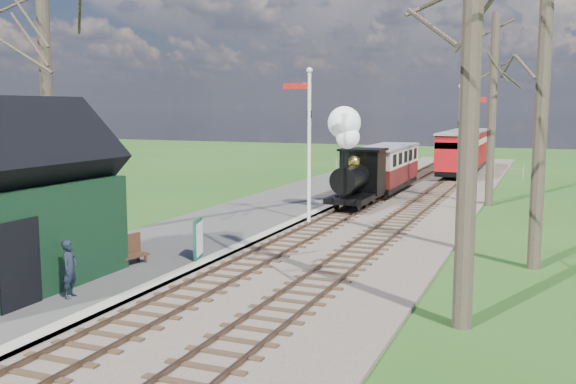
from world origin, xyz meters
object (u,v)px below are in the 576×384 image
object	(u,v)px
station_shed	(1,207)
bench	(122,252)
semaphore_near	(308,134)
red_carriage_b	(468,148)
semaphore_far	(461,137)
sign_board	(198,239)
locomotive	(355,165)
coach	(387,166)
red_carriage_a	(458,153)
person	(70,269)

from	to	relation	value
station_shed	bench	world-z (taller)	station_shed
semaphore_near	red_carriage_b	xyz separation A→B (m)	(3.37, 24.68, -1.94)
semaphore_far	red_carriage_b	xyz separation A→B (m)	(-1.77, 18.68, -1.67)
bench	sign_board	bearing A→B (deg)	44.89
station_shed	red_carriage_b	world-z (taller)	station_shed
sign_board	bench	distance (m)	2.24
station_shed	locomotive	distance (m)	16.69
red_carriage_b	coach	bearing A→B (deg)	-100.17
coach	bench	distance (m)	19.39
station_shed	red_carriage_b	size ratio (longest dim) A/B	1.08
station_shed	bench	bearing A→B (deg)	68.23
semaphore_near	bench	world-z (taller)	semaphore_near
red_carriage_b	bench	bearing A→B (deg)	-99.58
station_shed	semaphore_near	world-z (taller)	semaphore_near
red_carriage_a	bench	bearing A→B (deg)	-101.40
semaphore_near	sign_board	size ratio (longest dim) A/B	5.21
bench	person	size ratio (longest dim) A/B	1.11
semaphore_far	station_shed	bearing A→B (deg)	-115.72
station_shed	red_carriage_b	xyz separation A→B (m)	(6.90, 36.68, -0.59)
locomotive	bench	size ratio (longest dim) A/B	2.93
coach	bench	world-z (taller)	coach
station_shed	red_carriage_a	xyz separation A→B (m)	(6.90, 31.18, -0.59)
locomotive	bench	world-z (taller)	locomotive
sign_board	red_carriage_a	bearing A→B (deg)	81.24
semaphore_far	coach	bearing A→B (deg)	136.23
station_shed	bench	distance (m)	3.70
station_shed	semaphore_near	distance (m)	12.58
station_shed	coach	xyz separation A→B (m)	(4.30, 22.19, -0.74)
locomotive	bench	distance (m)	13.49
station_shed	person	size ratio (longest dim) A/B	4.54
station_shed	person	bearing A→B (deg)	1.77
station_shed	semaphore_near	size ratio (longest dim) A/B	1.01
station_shed	semaphore_near	xyz separation A→B (m)	(3.53, 12.00, 1.35)
red_carriage_b	bench	xyz separation A→B (m)	(-5.67, -33.61, -1.08)
semaphore_near	person	bearing A→B (deg)	-97.40
red_carriage_a	sign_board	bearing A→B (deg)	-98.76
bench	red_carriage_a	bearing A→B (deg)	78.60
locomotive	person	size ratio (longest dim) A/B	3.26
station_shed	red_carriage_a	size ratio (longest dim) A/B	1.08
bench	station_shed	bearing A→B (deg)	-111.77
red_carriage_b	person	xyz separation A→B (m)	(-4.92, -36.62, -0.78)
semaphore_near	sign_board	xyz separation A→B (m)	(-0.72, -7.36, -2.83)
red_carriage_a	station_shed	bearing A→B (deg)	-102.47
semaphore_far	coach	distance (m)	6.33
semaphore_near	person	distance (m)	12.35
red_carriage_b	semaphore_near	bearing A→B (deg)	-97.77
semaphore_far	semaphore_near	bearing A→B (deg)	-130.60
station_shed	person	distance (m)	2.41
red_carriage_b	person	distance (m)	36.96
locomotive	station_shed	bearing A→B (deg)	-104.88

